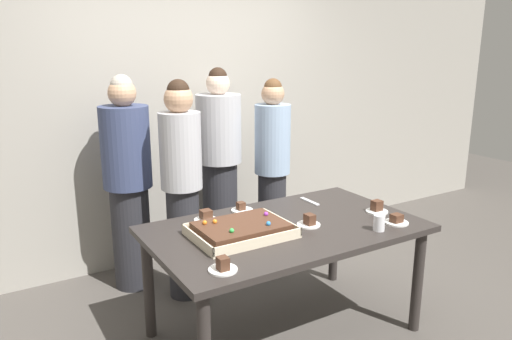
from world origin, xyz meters
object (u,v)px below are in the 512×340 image
Objects in this scene: party_table at (285,238)px; plated_slice_near_left at (242,209)px; plated_slice_center_front at (223,267)px; person_serving_front at (220,166)px; plated_slice_near_right at (309,222)px; drink_cup_nearest at (379,223)px; person_striped_tie_right at (182,186)px; person_far_right_suit at (272,169)px; sheet_cake at (241,230)px; cake_server_utensil at (310,201)px; plated_slice_far_right at (397,220)px; person_green_shirt_behind at (128,182)px; plated_slice_far_left at (377,208)px; plated_slice_center_back at (206,217)px.

plated_slice_near_left is at bearing 103.43° from party_table.
person_serving_front reaches higher than plated_slice_center_front.
plated_slice_near_right is 0.81m from plated_slice_center_front.
person_striped_tie_right reaches higher than drink_cup_nearest.
person_far_right_suit is (0.54, 0.98, 0.17)m from party_table.
person_serving_front is 1.03× the size of person_striped_tie_right.
cake_server_utensil is at bearing 22.47° from sheet_cake.
plated_slice_far_right is 0.19m from drink_cup_nearest.
person_far_right_suit is (0.11, 0.67, 0.08)m from cake_server_utensil.
sheet_cake is 0.35× the size of person_green_shirt_behind.
plated_slice_center_front is 1.78m from person_serving_front.
sheet_cake is at bearing -0.01° from person_striped_tie_right.
plated_slice_near_right is 1.47m from person_green_shirt_behind.
cake_server_utensil is 1.38m from person_green_shirt_behind.
plated_slice_near_right reaches higher than party_table.
person_far_right_suit reaches higher than plated_slice_near_right.
plated_slice_center_front is 1.21m from person_striped_tie_right.
plated_slice_center_front is 0.09× the size of person_far_right_suit.
plated_slice_center_front is 0.09× the size of person_green_shirt_behind.
drink_cup_nearest is 1.89m from person_green_shirt_behind.
plated_slice_far_left is at bearing -8.24° from party_table.
plated_slice_far_right is at bearing -102.79° from plated_slice_far_left.
person_striped_tie_right reaches higher than sheet_cake.
cake_server_utensil is (-0.26, 0.41, -0.02)m from plated_slice_far_left.
sheet_cake is 0.36× the size of person_striped_tie_right.
plated_slice_near_right reaches higher than cake_server_utensil.
sheet_cake is 1.01m from plated_slice_far_left.
party_table is 11.38× the size of plated_slice_near_left.
party_table is 0.19m from plated_slice_near_right.
person_green_shirt_behind is at bearing 130.58° from plated_slice_far_right.
cake_server_utensil is (0.82, -0.04, -0.02)m from plated_slice_center_back.
plated_slice_center_front is 1.54m from person_green_shirt_behind.
plated_slice_center_back is at bearing 100.86° from sheet_cake.
person_serving_front reaches higher than plated_slice_far_right.
cake_server_utensil is (0.75, 0.31, -0.03)m from sheet_cake.
plated_slice_near_left is 0.09× the size of person_serving_front.
plated_slice_far_right is at bearing 38.27° from person_striped_tie_right.
person_striped_tie_right is at bearing 92.82° from sheet_cake.
cake_server_utensil is at bearing 108.01° from plated_slice_far_right.
drink_cup_nearest is at bearing 31.53° from person_serving_front.
party_table is at bearing 141.38° from drink_cup_nearest.
person_green_shirt_behind reaches higher than sheet_cake.
person_striped_tie_right is (-0.81, 1.18, 0.06)m from drink_cup_nearest.
plated_slice_near_right is 0.67m from plated_slice_center_back.
person_far_right_suit reaches higher than plated_slice_center_back.
plated_slice_near_right is 0.43m from drink_cup_nearest.
person_serving_front is at bearing 106.14° from cake_server_utensil.
party_table is at bearing 12.57° from person_far_right_suit.
plated_slice_far_left reaches higher than plated_slice_near_right.
cake_server_utensil is (-0.21, 0.64, -0.02)m from plated_slice_far_right.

